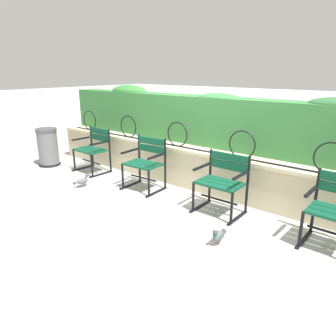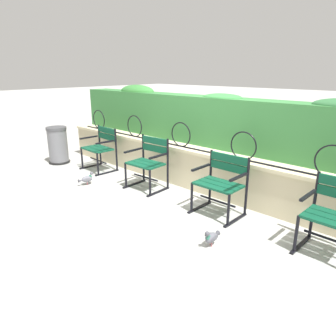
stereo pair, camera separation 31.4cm
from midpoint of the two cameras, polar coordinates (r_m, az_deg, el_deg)
ground_plane at (r=4.66m, az=-2.88°, el=-6.83°), size 60.00×60.00×0.00m
stone_wall at (r=5.20m, az=3.86°, el=-0.14°), size 6.98×0.41×0.68m
iron_arch_fence at (r=5.21m, az=0.58°, el=5.71°), size 6.45×0.02×0.42m
hedge_row at (r=5.37m, az=6.36°, el=8.84°), size 6.84×0.47×0.95m
park_chair_leftmost at (r=6.28m, az=-14.91°, el=3.54°), size 0.66×0.55×0.85m
park_chair_centre_left at (r=5.19m, az=-5.86°, el=1.15°), size 0.63×0.55×0.86m
park_chair_centre_right at (r=4.34m, az=7.92°, el=-2.32°), size 0.64×0.52×0.83m
pigeon_near_chairs at (r=3.66m, az=6.77°, el=-12.19°), size 0.12×0.29×0.22m
pigeon_far_side at (r=5.55m, az=-17.05°, el=-2.29°), size 0.14×0.29×0.22m
trash_bin at (r=6.99m, az=-22.36°, el=3.41°), size 0.44×0.44×0.78m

